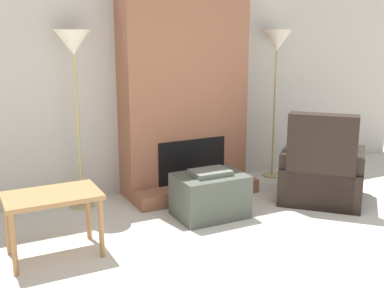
% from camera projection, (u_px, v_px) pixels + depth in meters
% --- Properties ---
extents(wall_back, '(7.20, 0.06, 2.60)m').
position_uv_depth(wall_back, '(175.00, 80.00, 5.73)').
color(wall_back, '#BCB7AD').
rests_on(wall_back, ground_plane).
extents(fireplace, '(1.48, 0.72, 2.60)m').
position_uv_depth(fireplace, '(184.00, 86.00, 5.52)').
color(fireplace, '#935B42').
rests_on(fireplace, ground_plane).
extents(ottoman, '(0.71, 0.51, 0.50)m').
position_uv_depth(ottoman, '(210.00, 195.00, 4.93)').
color(ottoman, '#474C42').
rests_on(ottoman, ground_plane).
extents(armchair, '(1.20, 1.20, 1.03)m').
position_uv_depth(armchair, '(322.00, 175.00, 5.34)').
color(armchair, black).
rests_on(armchair, ground_plane).
extents(side_table, '(0.78, 0.49, 0.56)m').
position_uv_depth(side_table, '(52.00, 202.00, 4.00)').
color(side_table, '#9E7042').
rests_on(side_table, ground_plane).
extents(floor_lamp_left, '(0.37, 0.37, 1.88)m').
position_uv_depth(floor_lamp_left, '(74.00, 52.00, 4.87)').
color(floor_lamp_left, tan).
rests_on(floor_lamp_left, ground_plane).
extents(floor_lamp_right, '(0.37, 0.37, 1.88)m').
position_uv_depth(floor_lamp_right, '(277.00, 47.00, 5.98)').
color(floor_lamp_right, tan).
rests_on(floor_lamp_right, ground_plane).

